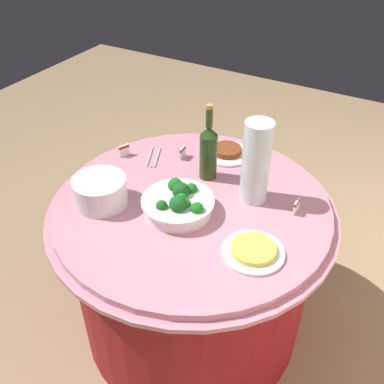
{
  "coord_description": "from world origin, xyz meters",
  "views": [
    {
      "loc": [
        1.2,
        0.68,
        1.83
      ],
      "look_at": [
        0.0,
        0.0,
        0.79
      ],
      "focal_mm": 41.3,
      "sensor_mm": 36.0,
      "label": 1
    }
  ],
  "objects": [
    {
      "name": "broccoli_bowl",
      "position": [
        0.08,
        -0.01,
        0.78
      ],
      "size": [
        0.28,
        0.28,
        0.11
      ],
      "color": "white",
      "rests_on": "buffet_table"
    },
    {
      "name": "ground_plane",
      "position": [
        0.0,
        0.0,
        0.0
      ],
      "size": [
        6.0,
        6.0,
        0.0
      ],
      "primitive_type": "plane",
      "color": "#9E7F5B"
    },
    {
      "name": "buffet_table",
      "position": [
        0.0,
        0.0,
        0.38
      ],
      "size": [
        1.16,
        1.16,
        0.74
      ],
      "color": "maroon",
      "rests_on": "ground_plane"
    },
    {
      "name": "serving_tongs",
      "position": [
        -0.19,
        -0.31,
        0.74
      ],
      "size": [
        0.16,
        0.11,
        0.01
      ],
      "color": "silver",
      "rests_on": "buffet_table"
    },
    {
      "name": "wine_bottle",
      "position": [
        -0.19,
        -0.03,
        0.87
      ],
      "size": [
        0.07,
        0.07,
        0.34
      ],
      "color": "#233C16",
      "rests_on": "buffet_table"
    },
    {
      "name": "label_placard_front",
      "position": [
        -0.26,
        -0.2,
        0.77
      ],
      "size": [
        0.05,
        0.01,
        0.05
      ],
      "color": "white",
      "rests_on": "buffet_table"
    },
    {
      "name": "label_placard_mid",
      "position": [
        -0.14,
        0.38,
        0.77
      ],
      "size": [
        0.05,
        0.01,
        0.05
      ],
      "color": "white",
      "rests_on": "buffet_table"
    },
    {
      "name": "label_placard_rear",
      "position": [
        -0.15,
        -0.44,
        0.77
      ],
      "size": [
        0.05,
        0.03,
        0.05
      ],
      "color": "white",
      "rests_on": "buffet_table"
    },
    {
      "name": "plate_stack",
      "position": [
        0.18,
        -0.31,
        0.8
      ],
      "size": [
        0.21,
        0.21,
        0.11
      ],
      "color": "white",
      "rests_on": "buffet_table"
    },
    {
      "name": "food_plate_fried_egg",
      "position": [
        0.15,
        0.32,
        0.75
      ],
      "size": [
        0.22,
        0.22,
        0.03
      ],
      "color": "white",
      "rests_on": "buffet_table"
    },
    {
      "name": "decorative_fruit_vase",
      "position": [
        -0.14,
        0.2,
        0.9
      ],
      "size": [
        0.11,
        0.11,
        0.34
      ],
      "color": "silver",
      "rests_on": "buffet_table"
    },
    {
      "name": "food_plate_stir_fry",
      "position": [
        -0.39,
        -0.03,
        0.75
      ],
      "size": [
        0.22,
        0.22,
        0.04
      ],
      "color": "white",
      "rests_on": "buffet_table"
    }
  ]
}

